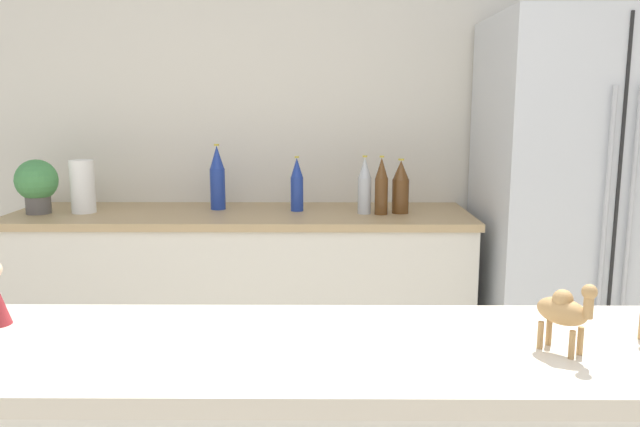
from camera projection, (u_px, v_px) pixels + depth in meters
name	position (u px, v px, depth m)	size (l,w,h in m)	color
wall_back	(298.00, 134.00, 3.26)	(8.00, 0.06, 2.55)	silver
back_counter	(243.00, 303.00, 3.08)	(2.19, 0.63, 0.92)	silver
refrigerator	(578.00, 217.00, 2.90)	(0.87, 0.76, 1.82)	silver
potted_plant	(37.00, 183.00, 2.93)	(0.20, 0.20, 0.26)	#595451
paper_towel_roll	(83.00, 187.00, 2.96)	(0.11, 0.11, 0.25)	white
back_bottle_0	(401.00, 187.00, 2.94)	(0.08, 0.08, 0.26)	brown
back_bottle_1	(365.00, 186.00, 2.93)	(0.06, 0.06, 0.28)	#B2B7BC
back_bottle_2	(217.00, 178.00, 3.05)	(0.07, 0.07, 0.32)	navy
back_bottle_3	(381.00, 187.00, 2.91)	(0.06, 0.06, 0.28)	brown
back_bottle_4	(297.00, 185.00, 3.00)	(0.06, 0.06, 0.27)	navy
camel_figurine_second	(565.00, 310.00, 1.10)	(0.10, 0.10, 0.14)	#A87F4C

